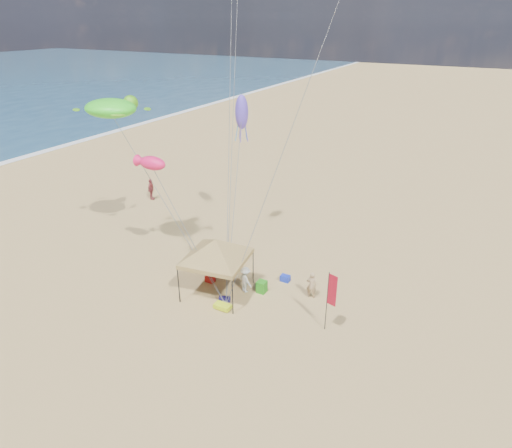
# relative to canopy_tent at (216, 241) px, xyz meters

# --- Properties ---
(ground) EXTENTS (280.00, 280.00, 0.00)m
(ground) POSITION_rel_canopy_tent_xyz_m (1.60, -1.40, -3.26)
(ground) COLOR tan
(ground) RESTS_ON ground
(canopy_tent) EXTENTS (6.28, 6.28, 3.92)m
(canopy_tent) POSITION_rel_canopy_tent_xyz_m (0.00, 0.00, 0.00)
(canopy_tent) COLOR black
(canopy_tent) RESTS_ON ground
(feather_flag) EXTENTS (0.50, 0.16, 3.34)m
(feather_flag) POSITION_rel_canopy_tent_xyz_m (6.67, -0.22, -1.04)
(feather_flag) COLOR black
(feather_flag) RESTS_ON ground
(cooler_red) EXTENTS (0.54, 0.38, 0.38)m
(cooler_red) POSITION_rel_canopy_tent_xyz_m (-1.00, 0.71, -3.07)
(cooler_red) COLOR red
(cooler_red) RESTS_ON ground
(cooler_blue) EXTENTS (0.54, 0.38, 0.38)m
(cooler_blue) POSITION_rel_canopy_tent_xyz_m (2.87, 2.89, -3.07)
(cooler_blue) COLOR #172DBD
(cooler_blue) RESTS_ON ground
(bag_navy) EXTENTS (0.69, 0.54, 0.36)m
(bag_navy) POSITION_rel_canopy_tent_xyz_m (0.84, -0.59, -3.08)
(bag_navy) COLOR #130E3D
(bag_navy) RESTS_ON ground
(bag_orange) EXTENTS (0.54, 0.69, 0.36)m
(bag_orange) POSITION_rel_canopy_tent_xyz_m (-1.40, 3.17, -3.08)
(bag_orange) COLOR #C5790A
(bag_orange) RESTS_ON ground
(chair_green) EXTENTS (0.50, 0.50, 0.70)m
(chair_green) POSITION_rel_canopy_tent_xyz_m (2.18, 1.21, -2.91)
(chair_green) COLOR #248418
(chair_green) RESTS_ON ground
(chair_yellow) EXTENTS (0.50, 0.50, 0.70)m
(chair_yellow) POSITION_rel_canopy_tent_xyz_m (-2.77, 1.66, -2.91)
(chair_yellow) COLOR yellow
(chair_yellow) RESTS_ON ground
(crate_grey) EXTENTS (0.34, 0.30, 0.28)m
(crate_grey) POSITION_rel_canopy_tent_xyz_m (1.06, -1.01, -3.12)
(crate_grey) COLOR slate
(crate_grey) RESTS_ON ground
(beach_cart) EXTENTS (0.90, 0.50, 0.24)m
(beach_cart) POSITION_rel_canopy_tent_xyz_m (1.11, -1.25, -3.06)
(beach_cart) COLOR #BFDC18
(beach_cart) RESTS_ON ground
(person_near_a) EXTENTS (0.65, 0.50, 1.59)m
(person_near_a) POSITION_rel_canopy_tent_xyz_m (4.84, 2.09, -2.47)
(person_near_a) COLOR tan
(person_near_a) RESTS_ON ground
(person_near_b) EXTENTS (0.86, 0.72, 1.62)m
(person_near_b) POSITION_rel_canopy_tent_xyz_m (-2.21, 2.46, -2.46)
(person_near_b) COLOR #3A3F4F
(person_near_b) RESTS_ON ground
(person_near_c) EXTENTS (1.17, 0.96, 1.57)m
(person_near_c) POSITION_rel_canopy_tent_xyz_m (1.34, 0.82, -2.48)
(person_near_c) COLOR silver
(person_near_c) RESTS_ON ground
(person_far_a) EXTENTS (0.77, 1.15, 1.81)m
(person_far_a) POSITION_rel_canopy_tent_xyz_m (-12.66, 9.11, -2.36)
(person_far_a) COLOR #983A3E
(person_far_a) RESTS_ON ground
(turtle_kite) EXTENTS (3.55, 3.00, 1.08)m
(turtle_kite) POSITION_rel_canopy_tent_xyz_m (-7.86, 1.32, 6.14)
(turtle_kite) COLOR #37F027
(turtle_kite) RESTS_ON ground
(fish_kite) EXTENTS (1.83, 1.14, 0.76)m
(fish_kite) POSITION_rel_canopy_tent_xyz_m (-4.13, 0.25, 3.69)
(fish_kite) COLOR #F91B61
(fish_kite) RESTS_ON ground
(squid_kite) EXTENTS (1.04, 1.04, 2.23)m
(squid_kite) POSITION_rel_canopy_tent_xyz_m (-2.69, 7.53, 5.33)
(squid_kite) COLOR #5C42D5
(squid_kite) RESTS_ON ground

